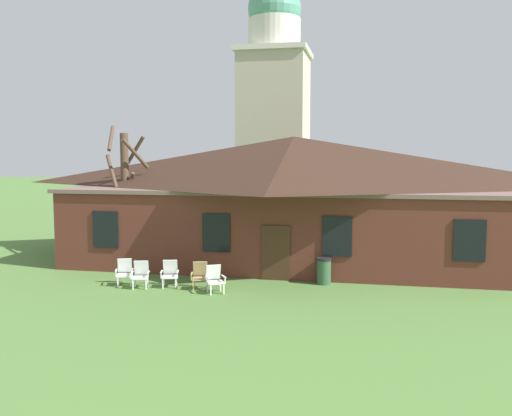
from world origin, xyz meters
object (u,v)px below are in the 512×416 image
(lawn_chair_by_porch, at_px, (125,271))
(lawn_chair_middle, at_px, (200,275))
(lawn_chair_near_door, at_px, (141,274))
(lawn_chair_right_end, at_px, (215,278))
(trash_bin, at_px, (324,271))
(lawn_chair_left_end, at_px, (170,273))

(lawn_chair_by_porch, distance_m, lawn_chair_middle, 2.90)
(lawn_chair_near_door, bearing_deg, lawn_chair_right_end, -3.30)
(lawn_chair_by_porch, xyz_separation_m, lawn_chair_middle, (2.90, 0.01, 0.00))
(lawn_chair_by_porch, xyz_separation_m, lawn_chair_right_end, (3.56, -0.43, 0.00))
(lawn_chair_by_porch, distance_m, trash_bin, 7.36)
(lawn_chair_by_porch, height_order, lawn_chair_right_end, same)
(lawn_chair_left_end, distance_m, lawn_chair_right_end, 1.91)
(lawn_chair_near_door, relative_size, lawn_chair_right_end, 1.00)
(lawn_chair_by_porch, xyz_separation_m, trash_bin, (7.18, 1.61, -0.00))
(lawn_chair_near_door, height_order, lawn_chair_left_end, same)
(lawn_chair_by_porch, relative_size, lawn_chair_left_end, 1.00)
(lawn_chair_left_end, distance_m, trash_bin, 5.66)
(lawn_chair_near_door, xyz_separation_m, lawn_chair_middle, (2.15, 0.28, 0.00))
(lawn_chair_right_end, bearing_deg, lawn_chair_left_end, 164.24)
(lawn_chair_right_end, bearing_deg, lawn_chair_near_door, 176.70)
(lawn_chair_near_door, relative_size, trash_bin, 0.98)
(lawn_chair_by_porch, relative_size, lawn_chair_middle, 1.00)
(trash_bin, bearing_deg, lawn_chair_near_door, -163.75)
(lawn_chair_left_end, bearing_deg, lawn_chair_by_porch, -177.05)
(lawn_chair_near_door, height_order, trash_bin, trash_bin)
(lawn_chair_left_end, bearing_deg, lawn_chair_near_door, -160.08)
(lawn_chair_middle, distance_m, lawn_chair_right_end, 0.80)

